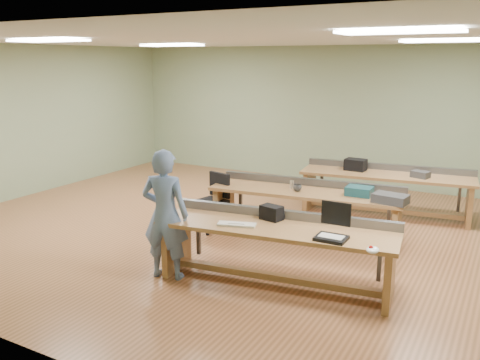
# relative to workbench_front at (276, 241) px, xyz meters

# --- Properties ---
(floor) EXTENTS (10.00, 10.00, 0.00)m
(floor) POSITION_rel_workbench_front_xyz_m (-1.21, 1.52, -0.56)
(floor) COLOR #9B5F3A
(floor) RESTS_ON ground
(ceiling) EXTENTS (10.00, 10.00, 0.00)m
(ceiling) POSITION_rel_workbench_front_xyz_m (-1.21, 1.52, 2.44)
(ceiling) COLOR silver
(ceiling) RESTS_ON wall_back
(wall_back) EXTENTS (10.00, 0.04, 3.00)m
(wall_back) POSITION_rel_workbench_front_xyz_m (-1.21, 5.52, 0.94)
(wall_back) COLOR gray
(wall_back) RESTS_ON floor
(wall_front) EXTENTS (10.00, 0.04, 3.00)m
(wall_front) POSITION_rel_workbench_front_xyz_m (-1.21, -2.48, 0.94)
(wall_front) COLOR gray
(wall_front) RESTS_ON floor
(wall_left) EXTENTS (0.04, 8.00, 3.00)m
(wall_left) POSITION_rel_workbench_front_xyz_m (-6.21, 1.52, 0.94)
(wall_left) COLOR gray
(wall_left) RESTS_ON floor
(fluor_panels) EXTENTS (6.20, 3.50, 0.03)m
(fluor_panels) POSITION_rel_workbench_front_xyz_m (-1.21, 1.52, 2.41)
(fluor_panels) COLOR white
(fluor_panels) RESTS_ON ceiling
(workbench_front) EXTENTS (2.98, 1.15, 0.86)m
(workbench_front) POSITION_rel_workbench_front_xyz_m (0.00, 0.00, 0.00)
(workbench_front) COLOR #A57145
(workbench_front) RESTS_ON floor
(workbench_mid) EXTENTS (3.01, 1.11, 0.86)m
(workbench_mid) POSITION_rel_workbench_front_xyz_m (-0.33, 1.78, 0.00)
(workbench_mid) COLOR #A57145
(workbench_mid) RESTS_ON floor
(workbench_back) EXTENTS (3.01, 1.14, 0.86)m
(workbench_back) POSITION_rel_workbench_front_xyz_m (0.48, 3.55, 0.00)
(workbench_back) COLOR #A57145
(workbench_back) RESTS_ON floor
(person) EXTENTS (0.68, 0.53, 1.65)m
(person) POSITION_rel_workbench_front_xyz_m (-1.30, -0.49, 0.27)
(person) COLOR #697EAC
(person) RESTS_ON floor
(laptop_base) EXTENTS (0.34, 0.28, 0.04)m
(laptop_base) POSITION_rel_workbench_front_xyz_m (0.74, -0.15, 0.21)
(laptop_base) COLOR black
(laptop_base) RESTS_ON workbench_front
(laptop_screen) EXTENTS (0.34, 0.02, 0.27)m
(laptop_screen) POSITION_rel_workbench_front_xyz_m (0.74, -0.02, 0.46)
(laptop_screen) COLOR black
(laptop_screen) RESTS_ON laptop_base
(keyboard) EXTENTS (0.48, 0.28, 0.03)m
(keyboard) POSITION_rel_workbench_front_xyz_m (-0.42, -0.23, 0.21)
(keyboard) COLOR beige
(keyboard) RESTS_ON workbench_front
(trackball_mouse) EXTENTS (0.16, 0.18, 0.07)m
(trackball_mouse) POSITION_rel_workbench_front_xyz_m (1.25, -0.32, 0.23)
(trackball_mouse) COLOR white
(trackball_mouse) RESTS_ON workbench_front
(camera_bag) EXTENTS (0.30, 0.22, 0.18)m
(camera_bag) POSITION_rel_workbench_front_xyz_m (-0.16, 0.18, 0.28)
(camera_bag) COLOR black
(camera_bag) RESTS_ON workbench_front
(task_chair) EXTENTS (0.60, 0.60, 0.93)m
(task_chair) POSITION_rel_workbench_front_xyz_m (-1.75, 1.34, -0.22)
(task_chair) COLOR black
(task_chair) RESTS_ON floor
(parts_bin_teal) EXTENTS (0.38, 0.28, 0.13)m
(parts_bin_teal) POSITION_rel_workbench_front_xyz_m (0.47, 1.86, 0.26)
(parts_bin_teal) COLOR #153D44
(parts_bin_teal) RESTS_ON workbench_mid
(parts_bin_grey) EXTENTS (0.50, 0.35, 0.13)m
(parts_bin_grey) POSITION_rel_workbench_front_xyz_m (0.97, 1.67, 0.26)
(parts_bin_grey) COLOR #313133
(parts_bin_grey) RESTS_ON workbench_mid
(mug) EXTENTS (0.14, 0.14, 0.10)m
(mug) POSITION_rel_workbench_front_xyz_m (-0.42, 1.64, 0.24)
(mug) COLOR #313133
(mug) RESTS_ON workbench_mid
(drinks_can) EXTENTS (0.08, 0.08, 0.12)m
(drinks_can) POSITION_rel_workbench_front_xyz_m (-0.57, 1.79, 0.25)
(drinks_can) COLOR #BCBDC1
(drinks_can) RESTS_ON workbench_mid
(storage_box_back) EXTENTS (0.37, 0.28, 0.21)m
(storage_box_back) POSITION_rel_workbench_front_xyz_m (-0.08, 3.54, 0.30)
(storage_box_back) COLOR black
(storage_box_back) RESTS_ON workbench_back
(tray_back) EXTENTS (0.33, 0.28, 0.11)m
(tray_back) POSITION_rel_workbench_front_xyz_m (1.05, 3.50, 0.25)
(tray_back) COLOR #313133
(tray_back) RESTS_ON workbench_back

